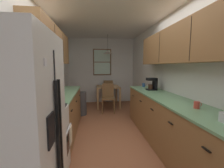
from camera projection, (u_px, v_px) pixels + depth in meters
name	position (u px, v px, depth m)	size (l,w,h in m)	color
ground_plane	(107.00, 127.00, 3.58)	(12.00, 12.00, 0.00)	#995B3D
wall_left	(46.00, 74.00, 3.26)	(0.10, 9.00, 2.55)	silver
wall_right	(163.00, 74.00, 3.59)	(0.10, 9.00, 2.55)	silver
wall_back	(101.00, 71.00, 6.04)	(4.40, 0.10, 2.55)	silver
ceiling_slab	(107.00, 14.00, 3.27)	(4.40, 9.00, 0.08)	white
refrigerator	(11.00, 144.00, 1.14)	(0.72, 0.75, 1.70)	white
stove_range	(40.00, 144.00, 1.88)	(0.66, 0.62, 1.10)	white
microwave_over_range	(24.00, 49.00, 1.73)	(0.39, 0.59, 0.31)	white
counter_left	(62.00, 113.00, 3.20)	(0.64, 2.05, 0.90)	olive
upper_cabinets_left	(51.00, 46.00, 2.97)	(0.33, 2.13, 0.69)	olive
counter_right	(168.00, 122.00, 2.67)	(0.64, 3.21, 0.90)	olive
upper_cabinets_right	(181.00, 44.00, 2.48)	(0.33, 2.89, 0.63)	olive
dining_table	(108.00, 90.00, 5.36)	(0.80, 0.86, 0.74)	#A87F51
dining_chair_near	(108.00, 96.00, 4.74)	(0.43, 0.43, 0.90)	brown
dining_chair_far	(108.00, 90.00, 6.01)	(0.41, 0.41, 0.90)	brown
pendant_light	(108.00, 52.00, 5.20)	(0.32, 0.32, 0.66)	black
back_window	(102.00, 62.00, 5.93)	(0.72, 0.05, 1.03)	brown
trash_bin	(81.00, 103.00, 4.45)	(0.32, 0.32, 0.70)	#3F3F42
storage_canister	(50.00, 96.00, 2.32)	(0.10, 0.10, 0.17)	red
dish_towel	(71.00, 135.00, 2.07)	(0.02, 0.16, 0.24)	beige
coffee_maker	(153.00, 84.00, 3.46)	(0.22, 0.18, 0.28)	black
mug_by_coffeemaker	(144.00, 85.00, 4.01)	(0.11, 0.08, 0.10)	#335999
mug_spare	(197.00, 105.00, 1.95)	(0.11, 0.07, 0.09)	#BF3F33
table_serving_bowl	(108.00, 85.00, 5.42)	(0.21, 0.21, 0.06)	#4C7299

